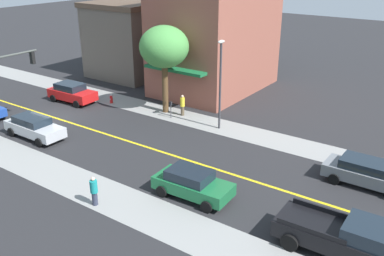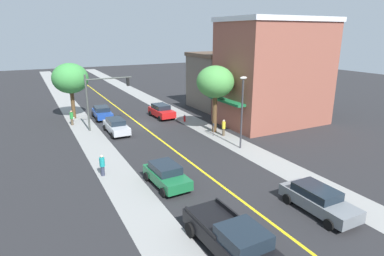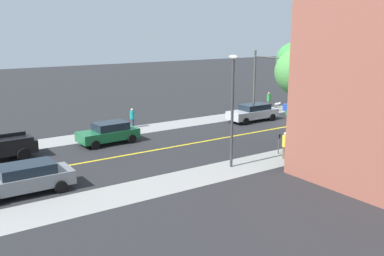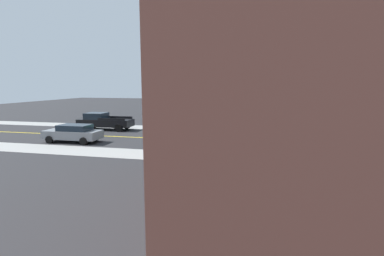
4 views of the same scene
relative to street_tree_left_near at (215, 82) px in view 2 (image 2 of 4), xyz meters
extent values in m
plane|color=#262628|center=(6.17, -6.52, -5.32)|extent=(140.00, 140.00, 0.00)
cube|color=gray|center=(0.18, -6.52, -5.32)|extent=(2.77, 126.00, 0.01)
cube|color=gray|center=(12.16, -6.52, -5.32)|extent=(2.77, 126.00, 0.01)
cube|color=yellow|center=(6.17, -6.52, -5.32)|extent=(0.20, 126.00, 0.00)
cube|color=#665B51|center=(-7.85, -10.12, -1.77)|extent=(8.89, 7.20, 7.09)
cube|color=brown|center=(-7.85, -10.12, 2.02)|extent=(9.19, 7.50, 0.50)
cube|color=#935142|center=(-7.85, -0.17, 0.35)|extent=(11.69, 7.65, 11.34)
cube|color=silver|center=(-7.85, -0.17, 6.27)|extent=(11.99, 7.95, 0.50)
cube|color=#196638|center=(-1.51, -0.17, -2.12)|extent=(1.00, 5.81, 0.24)
cylinder|color=brown|center=(0.00, 0.00, -3.36)|extent=(0.49, 0.49, 3.93)
ellipsoid|color=#4C9947|center=(0.00, 0.00, 0.06)|extent=(3.88, 3.88, 3.30)
cylinder|color=brown|center=(12.50, -12.92, -3.63)|extent=(0.46, 0.46, 3.37)
ellipsoid|color=#3D8E42|center=(12.50, -12.92, -0.35)|extent=(4.25, 4.25, 3.61)
cylinder|color=red|center=(0.98, -5.25, -4.99)|extent=(0.24, 0.24, 0.67)
sphere|color=#B2B2B7|center=(0.98, -5.25, -4.58)|extent=(0.22, 0.22, 0.22)
cylinder|color=#B2B2B7|center=(0.81, -5.25, -4.95)|extent=(0.10, 0.10, 0.10)
cylinder|color=#B2B2B7|center=(1.15, -5.25, -4.95)|extent=(0.10, 0.10, 0.10)
cylinder|color=#4C4C51|center=(0.85, 1.21, -4.77)|extent=(0.07, 0.07, 1.09)
cube|color=#2D2D33|center=(0.85, 1.21, -4.10)|extent=(0.12, 0.18, 0.26)
cylinder|color=#474C47|center=(11.81, -6.53, -2.28)|extent=(0.20, 0.20, 6.08)
cylinder|color=#474C47|center=(9.35, -6.53, 0.20)|extent=(4.92, 0.14, 0.14)
cube|color=black|center=(7.29, -6.53, -0.30)|extent=(0.26, 0.32, 0.90)
sphere|color=red|center=(7.29, -6.53, 0.00)|extent=(0.20, 0.20, 0.20)
sphere|color=yellow|center=(7.29, -6.53, -0.30)|extent=(0.20, 0.20, 0.20)
sphere|color=green|center=(7.29, -6.53, -0.60)|extent=(0.20, 0.20, 0.20)
cylinder|color=#38383D|center=(0.50, 5.48, -2.16)|extent=(0.16, 0.16, 6.31)
ellipsoid|color=silver|center=(0.50, 5.48, 1.14)|extent=(0.70, 0.36, 0.24)
cube|color=red|center=(2.70, -8.22, -4.62)|extent=(2.05, 4.45, 0.76)
cube|color=#19232D|center=(2.71, -8.44, -3.96)|extent=(1.74, 2.43, 0.57)
cylinder|color=black|center=(1.71, -6.82, -5.00)|extent=(0.25, 0.65, 0.64)
cylinder|color=black|center=(3.57, -6.74, -5.00)|extent=(0.25, 0.65, 0.64)
cylinder|color=black|center=(1.83, -9.71, -5.00)|extent=(0.25, 0.65, 0.64)
cylinder|color=black|center=(3.70, -9.63, -5.00)|extent=(0.25, 0.65, 0.64)
cube|color=slate|center=(2.95, 16.75, -4.65)|extent=(1.85, 4.78, 0.69)
cube|color=#19232D|center=(2.95, 16.51, -4.06)|extent=(1.62, 2.58, 0.50)
cylinder|color=black|center=(2.03, 18.33, -5.00)|extent=(0.22, 0.64, 0.64)
cylinder|color=black|center=(3.88, 18.33, -5.00)|extent=(0.22, 0.64, 0.64)
cylinder|color=black|center=(2.03, 15.17, -5.00)|extent=(0.22, 0.64, 0.64)
cylinder|color=black|center=(3.88, 15.17, -5.00)|extent=(0.22, 0.64, 0.64)
cube|color=#196638|center=(9.53, 9.41, -4.67)|extent=(2.04, 4.32, 0.66)
cube|color=#19232D|center=(9.54, 9.20, -4.06)|extent=(1.73, 2.36, 0.54)
cylinder|color=black|center=(8.55, 10.76, -5.00)|extent=(0.25, 0.65, 0.64)
cylinder|color=black|center=(10.39, 10.85, -5.00)|extent=(0.25, 0.65, 0.64)
cylinder|color=black|center=(8.68, 7.97, -5.00)|extent=(0.25, 0.65, 0.64)
cylinder|color=black|center=(10.52, 8.05, -5.00)|extent=(0.25, 0.65, 0.64)
cube|color=#B7BABF|center=(9.44, -4.27, -4.65)|extent=(1.75, 4.76, 0.70)
cube|color=#19232D|center=(9.44, -4.51, -4.05)|extent=(1.54, 2.57, 0.50)
cylinder|color=black|center=(8.57, -2.70, -5.00)|extent=(0.22, 0.64, 0.64)
cylinder|color=black|center=(10.31, -2.70, -5.00)|extent=(0.22, 0.64, 0.64)
cylinder|color=black|center=(8.57, -5.84, -5.00)|extent=(0.22, 0.64, 0.64)
cylinder|color=black|center=(10.32, -5.84, -5.00)|extent=(0.22, 0.64, 0.64)
cube|color=#1E429E|center=(9.40, -11.16, -4.68)|extent=(2.01, 4.43, 0.65)
cube|color=#19232D|center=(9.39, -11.38, -4.11)|extent=(1.71, 2.41, 0.49)
cylinder|color=black|center=(8.52, -9.69, -5.00)|extent=(0.24, 0.65, 0.64)
cylinder|color=black|center=(10.37, -9.76, -5.00)|extent=(0.24, 0.65, 0.64)
cylinder|color=black|center=(8.42, -12.57, -5.00)|extent=(0.24, 0.65, 0.64)
cylinder|color=black|center=(10.27, -12.63, -5.00)|extent=(0.24, 0.65, 0.64)
cube|color=black|center=(9.67, 17.39, -4.54)|extent=(2.20, 5.84, 0.76)
cube|color=#19232D|center=(9.65, 18.43, -3.83)|extent=(1.96, 2.13, 0.67)
cube|color=black|center=(8.74, 16.21, -4.04)|extent=(0.16, 3.02, 0.24)
cube|color=black|center=(10.66, 16.25, -4.04)|extent=(0.16, 3.02, 0.24)
cylinder|color=black|center=(8.67, 15.39, -4.92)|extent=(0.30, 0.81, 0.80)
cylinder|color=black|center=(10.76, 15.44, -4.92)|extent=(0.30, 0.81, 0.80)
cylinder|color=brown|center=(13.16, -9.81, -4.93)|extent=(0.29, 0.29, 0.77)
cylinder|color=#288C38|center=(13.16, -9.81, -4.19)|extent=(0.39, 0.39, 0.71)
sphere|color=tan|center=(13.16, -9.81, -3.73)|extent=(0.22, 0.22, 0.22)
cylinder|color=#33384C|center=(13.12, 5.71, -4.95)|extent=(0.29, 0.29, 0.74)
cylinder|color=teal|center=(13.12, 5.71, -4.24)|extent=(0.39, 0.39, 0.68)
sphere|color=beige|center=(13.12, 5.71, -3.80)|extent=(0.21, 0.21, 0.21)
cylinder|color=brown|center=(-0.11, 1.64, -4.93)|extent=(0.27, 0.27, 0.78)
cylinder|color=yellow|center=(-0.11, 1.64, -4.18)|extent=(0.36, 0.36, 0.71)
sphere|color=beige|center=(-0.11, 1.64, -3.72)|extent=(0.22, 0.22, 0.22)
ellipsoid|color=silver|center=(12.96, -10.77, -4.92)|extent=(0.53, 0.71, 0.28)
sphere|color=silver|center=(12.81, -11.09, -4.83)|extent=(0.23, 0.23, 0.23)
cylinder|color=silver|center=(12.87, -10.98, -5.19)|extent=(0.10, 0.10, 0.26)
cylinder|color=silver|center=(13.06, -10.57, -5.19)|extent=(0.10, 0.10, 0.26)
camera|label=1|loc=(25.79, 20.76, 6.84)|focal=39.92mm
camera|label=2|loc=(17.43, 28.49, 4.92)|focal=30.37mm
camera|label=3|loc=(-18.21, 21.00, 2.67)|focal=39.88mm
camera|label=4|loc=(-18.39, 1.74, -0.42)|focal=26.91mm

